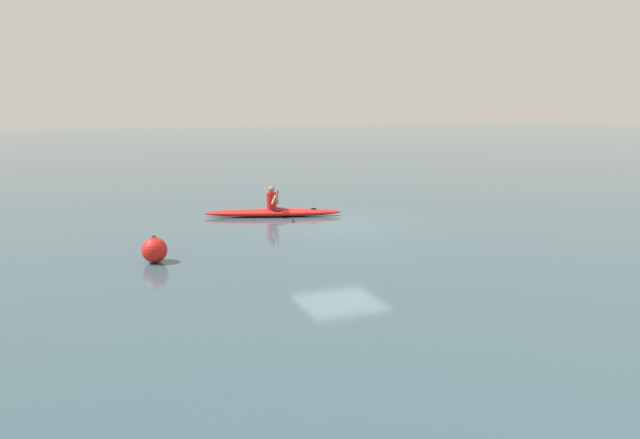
# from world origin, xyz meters

# --- Properties ---
(ground_plane) EXTENTS (160.00, 160.00, 0.00)m
(ground_plane) POSITION_xyz_m (0.00, 0.00, 0.00)
(ground_plane) COLOR #334C56
(kayak) EXTENTS (4.46, 1.95, 0.25)m
(kayak) POSITION_xyz_m (1.49, -2.14, 0.13)
(kayak) COLOR red
(kayak) RESTS_ON ground
(kayaker) EXTENTS (0.75, 2.22, 0.75)m
(kayaker) POSITION_xyz_m (1.50, -2.14, 0.58)
(kayaker) COLOR red
(kayaker) RESTS_ON kayak
(mooring_buoy_orange_mid) EXTENTS (0.59, 0.59, 0.64)m
(mooring_buoy_orange_mid) POSITION_xyz_m (5.81, 2.44, 0.30)
(mooring_buoy_orange_mid) COLOR red
(mooring_buoy_orange_mid) RESTS_ON ground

